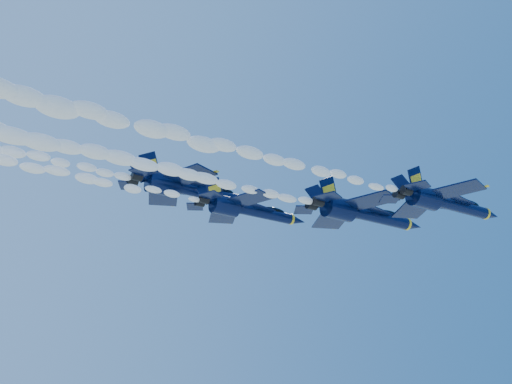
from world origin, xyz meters
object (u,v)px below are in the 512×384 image
jet_second (361,213)px  jet_third (247,209)px  jet_fourth (189,189)px  jet_lead (444,202)px

jet_second → jet_third: (-14.36, 5.78, -0.43)m
jet_second → jet_fourth: size_ratio=0.98×
jet_lead → jet_fourth: bearing=132.8°
jet_fourth → jet_lead: bearing=-47.2°
jet_lead → jet_fourth: size_ratio=0.86×
jet_second → jet_third: bearing=158.1°
jet_lead → jet_second: 12.20m
jet_second → jet_third: 15.49m
jet_lead → jet_second: size_ratio=0.88×
jet_lead → jet_fourth: jet_fourth is taller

